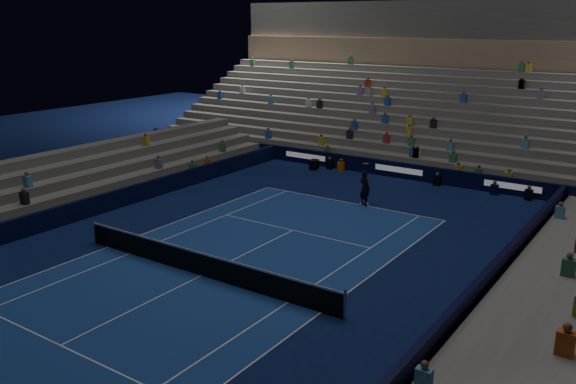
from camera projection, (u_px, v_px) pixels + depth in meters
The scene contains 11 objects.
ground at pixel (202, 276), 23.62m from camera, with size 90.00×90.00×0.00m, color #0B1645.
court_surface at pixel (202, 276), 23.62m from camera, with size 10.97×23.77×0.01m, color navy.
sponsor_barrier_far at pixel (399, 170), 38.17m from camera, with size 44.00×0.25×1.00m, color black.
sponsor_barrier_east at pixel (441, 334), 18.22m from camera, with size 0.25×37.00×1.00m, color black.
sponsor_barrier_west at pixel (49, 219), 28.75m from camera, with size 0.25×37.00×1.00m, color black.
grandstand_main at pixel (454, 108), 44.83m from camera, with size 44.00×15.20×11.20m.
grandstand_east at pixel (566, 357), 16.22m from camera, with size 5.00×37.00×2.50m.
grandstand_west at pixel (7, 199), 30.52m from camera, with size 5.00×37.00×2.50m.
tennis_net at pixel (201, 264), 23.49m from camera, with size 12.90×0.10×1.10m.
tennis_player at pixel (365, 188), 32.34m from camera, with size 0.71×0.47×1.94m, color black.
broadcast_camera at pixel (314, 164), 40.34m from camera, with size 0.61×1.01×0.66m.
Camera 1 is at (15.12, -16.09, 9.64)m, focal length 37.64 mm.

